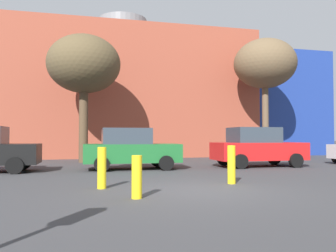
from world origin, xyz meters
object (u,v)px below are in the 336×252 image
parked_car_2 (130,149)px  bollard_yellow_1 (102,168)px  bare_tree_0 (84,65)px  bollard_yellow_2 (137,177)px  bollard_yellow_0 (231,165)px  bare_tree_1 (265,64)px  parked_car_3 (257,147)px

parked_car_2 → bollard_yellow_1: (-1.45, -5.44, -0.33)m
parked_car_2 → bare_tree_0: size_ratio=0.58×
bollard_yellow_2 → bollard_yellow_0: bearing=30.1°
parked_car_2 → bare_tree_0: (-2.05, 4.66, 4.55)m
bare_tree_0 → bollard_yellow_1: 11.23m
bare_tree_0 → bollard_yellow_1: size_ratio=6.31×
bare_tree_0 → bollard_yellow_0: bare_tree_0 is taller
parked_car_2 → bare_tree_1: (9.41, 5.14, 5.26)m
bare_tree_0 → bollard_yellow_2: bare_tree_0 is taller
bare_tree_1 → bollard_yellow_1: 16.16m
parked_car_2 → parked_car_3: 6.09m
bollard_yellow_1 → bollard_yellow_2: bollard_yellow_1 is taller
parked_car_3 → bare_tree_1: bearing=57.1°
parked_car_3 → bare_tree_1: 8.04m
bollard_yellow_0 → bollard_yellow_1: 3.86m
bollard_yellow_1 → bollard_yellow_2: size_ratio=1.15×
bare_tree_0 → parked_car_2: bearing=-66.3°
bollard_yellow_1 → bare_tree_0: bearing=93.4°
parked_car_3 → bollard_yellow_0: 6.49m
bollard_yellow_0 → bollard_yellow_2: bollard_yellow_0 is taller
parked_car_3 → bollard_yellow_2: size_ratio=4.37×
bare_tree_1 → bollard_yellow_0: (-7.01, -10.47, -5.57)m
parked_car_3 → bare_tree_1: (3.32, 5.14, 5.22)m
parked_car_3 → bare_tree_0: size_ratio=0.60×
bollard_yellow_1 → bollard_yellow_2: bearing=-67.3°
bare_tree_0 → bollard_yellow_1: bare_tree_0 is taller
parked_car_2 → bollard_yellow_0: 5.86m
bare_tree_0 → bare_tree_1: size_ratio=0.91×
parked_car_3 → bare_tree_0: 10.41m
bare_tree_0 → bare_tree_1: bare_tree_1 is taller
parked_car_2 → bare_tree_0: bare_tree_0 is taller
bollard_yellow_1 → parked_car_2: bearing=75.0°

